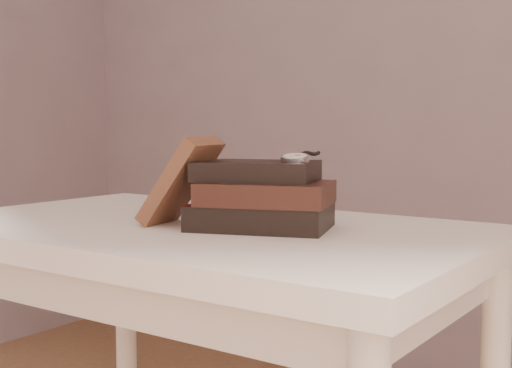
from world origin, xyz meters
The scene contains 5 objects.
table centered at (0.00, 0.35, 0.66)m, with size 1.00×0.60×0.75m.
book_stack centered at (0.12, 0.36, 0.80)m, with size 0.27×0.22×0.11m.
journal centered at (-0.01, 0.31, 0.83)m, with size 0.03×0.11×0.17m, color #49291C.
pocket_watch centered at (0.18, 0.38, 0.87)m, with size 0.06×0.15×0.02m.
eyeglasses centered at (0.02, 0.41, 0.81)m, with size 0.13×0.13×0.05m.
Camera 1 is at (0.78, -0.60, 0.93)m, focal length 48.90 mm.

